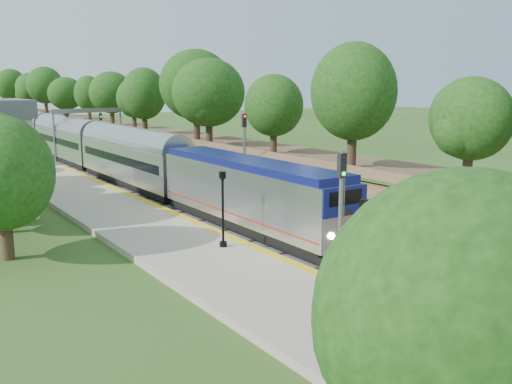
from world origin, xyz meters
TOP-DOWN VIEW (x-y plane):
  - ground at (0.00, 0.00)m, footprint 320.00×320.00m
  - trackbed at (2.00, 60.00)m, footprint 9.50×170.00m
  - platform at (-5.20, 16.00)m, footprint 6.40×68.00m
  - yellow_stripe at (-2.35, 16.00)m, footprint 0.55×68.00m
  - embankment at (10.35, 60.00)m, footprint 10.64×170.00m
  - signal_gantry at (2.47, 54.99)m, footprint 8.40×0.38m
  - trees_behind_platform at (-11.17, 20.67)m, footprint 7.82×53.32m
  - train at (0.00, 64.70)m, footprint 2.89×116.07m
  - lamppost_mid at (-3.79, 2.56)m, footprint 0.44×0.44m
  - lamppost_far at (-3.69, 13.19)m, footprint 0.41×0.41m
  - signal_platform at (-2.90, 4.83)m, footprint 0.35×0.28m
  - signal_farside at (6.20, 26.47)m, footprint 0.37×0.29m

SIDE VIEW (x-z plane):
  - ground at x=0.00m, z-range 0.00..0.00m
  - trackbed at x=2.00m, z-range -0.07..0.21m
  - platform at x=-5.20m, z-range 0.00..0.38m
  - yellow_stripe at x=-2.35m, z-range 0.38..0.39m
  - embankment at x=10.35m, z-range -3.89..7.80m
  - train at x=0.00m, z-range 0.06..4.32m
  - lamppost_far at x=-3.69m, z-range 0.16..4.26m
  - lamppost_mid at x=-3.79m, z-range 0.14..4.55m
  - signal_platform at x=-2.90m, z-range 1.06..7.03m
  - signal_farside at x=6.20m, z-range 0.86..7.52m
  - trees_behind_platform at x=-11.17m, z-range 0.93..8.14m
  - signal_gantry at x=2.47m, z-range 1.72..7.92m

